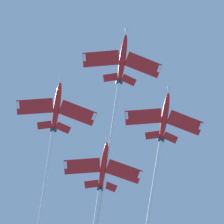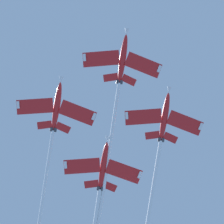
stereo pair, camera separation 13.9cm
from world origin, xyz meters
name	(u,v)px [view 2 (the right image)]	position (x,y,z in m)	size (l,w,h in m)	color
jet_lead	(117,97)	(3.03, -16.15, 106.09)	(38.55, 34.00, 22.63)	red
jet_left_wing	(159,152)	(-12.93, -13.26, 100.35)	(35.43, 31.66, 19.32)	red
jet_right_wing	(52,135)	(3.97, -34.05, 101.28)	(34.43, 31.13, 20.06)	red
jet_slot	(97,206)	(-16.15, -32.86, 94.70)	(37.03, 32.87, 20.91)	red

